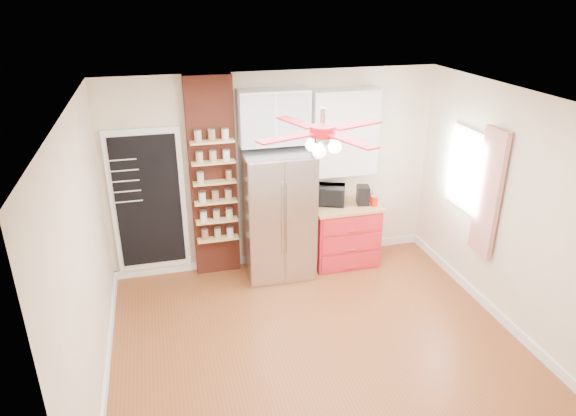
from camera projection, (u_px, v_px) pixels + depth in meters
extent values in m
plane|color=brown|center=(317.00, 343.00, 5.75)|extent=(4.50, 4.50, 0.00)
plane|color=white|center=(323.00, 102.00, 4.68)|extent=(4.50, 4.50, 0.00)
cube|color=beige|center=(275.00, 172.00, 6.99)|extent=(4.50, 0.02, 2.70)
cube|color=beige|center=(411.00, 363.00, 3.44)|extent=(4.50, 0.02, 2.70)
cube|color=beige|center=(86.00, 262.00, 4.70)|extent=(0.02, 4.00, 2.70)
cube|color=beige|center=(511.00, 212.00, 5.74)|extent=(0.02, 4.00, 2.70)
cube|color=white|center=(149.00, 202.00, 6.67)|extent=(0.95, 0.04, 1.95)
cube|color=black|center=(149.00, 202.00, 6.65)|extent=(0.82, 0.02, 1.78)
cube|color=maroon|center=(213.00, 179.00, 6.73)|extent=(0.60, 0.16, 2.70)
cube|color=#B1B1B6|center=(278.00, 215.00, 6.84)|extent=(0.90, 0.70, 1.75)
cube|color=white|center=(273.00, 117.00, 6.51)|extent=(0.90, 0.35, 0.70)
cube|color=red|center=(344.00, 235.00, 7.29)|extent=(0.90, 0.60, 0.86)
cube|color=tan|center=(345.00, 206.00, 7.11)|extent=(0.94, 0.64, 0.04)
cube|color=white|center=(344.00, 133.00, 6.86)|extent=(0.90, 0.30, 1.15)
cube|color=white|center=(467.00, 170.00, 6.45)|extent=(0.04, 0.75, 1.05)
cube|color=red|center=(488.00, 193.00, 5.99)|extent=(0.06, 0.40, 1.55)
cylinder|color=silver|center=(323.00, 118.00, 4.74)|extent=(0.05, 0.05, 0.20)
cylinder|color=maroon|center=(323.00, 131.00, 4.79)|extent=(0.24, 0.24, 0.10)
sphere|color=white|center=(322.00, 148.00, 4.85)|extent=(0.13, 0.13, 0.13)
imported|color=black|center=(328.00, 195.00, 7.08)|extent=(0.55, 0.47, 0.26)
cube|color=black|center=(363.00, 195.00, 7.07)|extent=(0.20, 0.23, 0.26)
cylinder|color=red|center=(374.00, 201.00, 7.03)|extent=(0.10, 0.10, 0.13)
cylinder|color=#BF0C0A|center=(369.00, 197.00, 7.16)|extent=(0.09, 0.09, 0.15)
cylinder|color=#C0BA93|center=(200.00, 178.00, 6.50)|extent=(0.09, 0.09, 0.14)
cylinder|color=#94734B|center=(229.00, 176.00, 6.59)|extent=(0.10, 0.10, 0.13)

